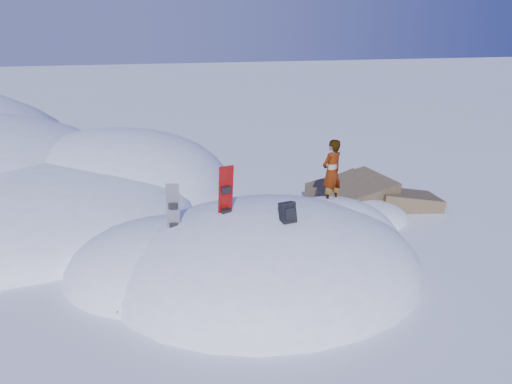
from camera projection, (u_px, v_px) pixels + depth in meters
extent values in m
plane|color=white|center=(267.00, 271.00, 11.18)|extent=(120.00, 120.00, 0.00)
ellipsoid|color=white|center=(267.00, 271.00, 11.18)|extent=(7.00, 6.00, 3.00)
ellipsoid|color=white|center=(166.00, 270.00, 11.22)|extent=(4.40, 4.00, 2.20)
ellipsoid|color=white|center=(329.00, 248.00, 12.33)|extent=(3.60, 3.20, 2.50)
ellipsoid|color=white|center=(21.00, 216.00, 14.37)|extent=(10.00, 9.00, 2.80)
ellipsoid|color=white|center=(112.00, 184.00, 17.25)|extent=(8.00, 8.00, 3.60)
ellipsoid|color=white|center=(34.00, 227.00, 13.57)|extent=(6.00, 5.00, 1.80)
cube|color=brown|center=(352.00, 203.00, 15.10)|extent=(2.82, 2.41, 1.62)
cube|color=brown|center=(405.00, 209.00, 15.18)|extent=(2.16, 1.80, 1.33)
cube|color=brown|center=(353.00, 192.00, 16.38)|extent=(2.08, 2.01, 1.10)
ellipsoid|color=white|center=(353.00, 219.00, 14.13)|extent=(3.20, 2.40, 1.00)
cube|color=red|center=(225.00, 204.00, 10.65)|extent=(0.37, 0.30, 1.72)
cube|color=black|center=(226.00, 189.00, 10.48)|extent=(0.23, 0.17, 0.15)
cube|color=black|center=(226.00, 212.00, 10.64)|extent=(0.23, 0.17, 0.15)
cube|color=black|center=(173.00, 218.00, 10.53)|extent=(0.32, 0.27, 1.47)
cube|color=black|center=(173.00, 206.00, 10.38)|extent=(0.20, 0.15, 0.13)
cube|color=black|center=(174.00, 226.00, 10.52)|extent=(0.20, 0.15, 0.13)
cube|color=black|center=(288.00, 213.00, 10.12)|extent=(0.35, 0.35, 0.47)
cube|color=black|center=(290.00, 214.00, 9.99)|extent=(0.23, 0.18, 0.25)
cylinder|color=black|center=(285.00, 210.00, 9.96)|extent=(0.03, 0.17, 0.32)
cylinder|color=black|center=(294.00, 209.00, 10.00)|extent=(0.03, 0.17, 0.32)
cube|color=black|center=(130.00, 306.00, 9.65)|extent=(0.66, 0.52, 0.16)
cube|color=black|center=(144.00, 296.00, 9.86)|extent=(0.38, 0.33, 0.11)
imported|color=slate|center=(332.00, 172.00, 11.97)|extent=(0.70, 0.60, 1.61)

